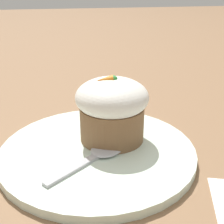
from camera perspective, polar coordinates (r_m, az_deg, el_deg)
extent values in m
plane|color=#846042|center=(0.42, -2.64, -7.91)|extent=(4.00, 4.00, 0.00)
cylinder|color=silver|center=(0.41, -2.66, -7.23)|extent=(0.25, 0.25, 0.01)
cylinder|color=brown|center=(0.42, 0.00, -1.99)|extent=(0.09, 0.09, 0.05)
ellipsoid|color=white|center=(0.41, 0.00, 2.76)|extent=(0.10, 0.10, 0.05)
cone|color=orange|center=(0.40, -1.36, 5.89)|extent=(0.02, 0.01, 0.01)
sphere|color=green|center=(0.40, 0.28, 5.98)|extent=(0.01, 0.01, 0.01)
cube|color=#B7B7BC|center=(0.37, -7.00, -10.27)|extent=(0.07, 0.06, 0.00)
ellipsoid|color=#B7B7BC|center=(0.40, -0.96, -6.77)|extent=(0.06, 0.06, 0.01)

